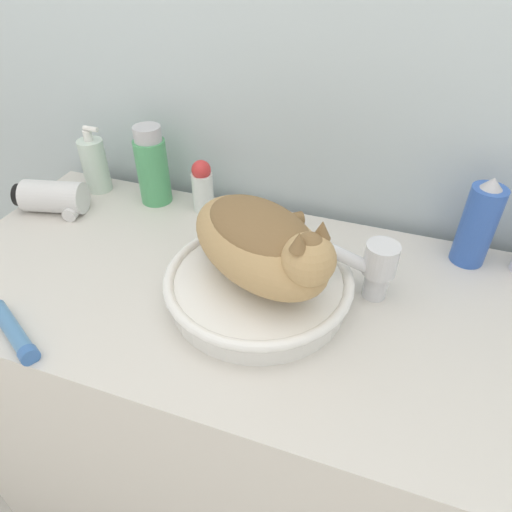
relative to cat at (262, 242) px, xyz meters
The scene contains 11 objects.
wall_back 0.42m from the cat, 96.65° to the left, with size 8.00×0.05×2.40m.
vanity_counter 0.57m from the cat, 155.97° to the left, with size 1.23×0.58×0.87m.
sink_basin 0.10m from the cat, 158.03° to the left, with size 0.34×0.34×0.06m.
cat is the anchor object (origin of this frame).
faucet 0.21m from the cat, 22.57° to the left, with size 0.16×0.09×0.14m.
deodorant_stick 0.35m from the cat, 132.63° to the left, with size 0.05×0.05×0.13m.
soap_pump_bottle 0.58m from the cat, 154.36° to the left, with size 0.06×0.06×0.17m.
mouthwash_bottle 0.44m from the cat, 144.98° to the left, with size 0.07×0.07×0.19m.
spray_bottle_trigger 0.44m from the cat, 34.96° to the left, with size 0.07×0.07×0.19m.
cream_tube 0.44m from the cat, 148.05° to the right, with size 0.15×0.10×0.03m.
hair_dryer 0.58m from the cat, 166.90° to the left, with size 0.17×0.11×0.08m.
Camera 1 is at (0.24, -0.32, 1.45)m, focal length 32.00 mm.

